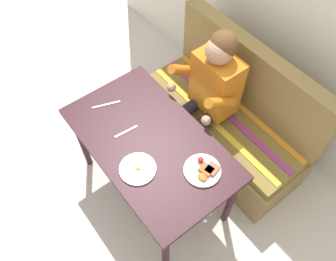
# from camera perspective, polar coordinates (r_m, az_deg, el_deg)

# --- Properties ---
(ground_plane) EXTENTS (8.00, 8.00, 0.00)m
(ground_plane) POSITION_cam_1_polar(r_m,az_deg,el_deg) (2.87, -2.40, -9.71)
(ground_plane) COLOR beige
(table) EXTENTS (1.20, 0.70, 0.73)m
(table) POSITION_cam_1_polar(r_m,az_deg,el_deg) (2.29, -2.96, -2.92)
(table) COLOR black
(table) RESTS_ON ground
(couch) EXTENTS (1.44, 0.56, 1.00)m
(couch) POSITION_cam_1_polar(r_m,az_deg,el_deg) (2.86, 9.78, 1.81)
(couch) COLOR olive
(couch) RESTS_ON ground
(person) EXTENTS (0.45, 0.61, 1.21)m
(person) POSITION_cam_1_polar(r_m,az_deg,el_deg) (2.49, 6.75, 6.78)
(person) COLOR orange
(person) RESTS_ON ground
(plate_breakfast) EXTENTS (0.23, 0.23, 0.05)m
(plate_breakfast) POSITION_cam_1_polar(r_m,az_deg,el_deg) (2.11, 5.94, -6.59)
(plate_breakfast) COLOR white
(plate_breakfast) RESTS_ON table
(plate_eggs) EXTENTS (0.23, 0.23, 0.04)m
(plate_eggs) POSITION_cam_1_polar(r_m,az_deg,el_deg) (2.12, -5.09, -6.40)
(plate_eggs) COLOR white
(plate_eggs) RESTS_ON table
(fork) EXTENTS (0.03, 0.17, 0.00)m
(fork) POSITION_cam_1_polar(r_m,az_deg,el_deg) (2.28, -7.01, -0.17)
(fork) COLOR silver
(fork) RESTS_ON table
(knife) EXTENTS (0.08, 0.19, 0.00)m
(knife) POSITION_cam_1_polar(r_m,az_deg,el_deg) (2.44, -10.28, 4.28)
(knife) COLOR silver
(knife) RESTS_ON table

